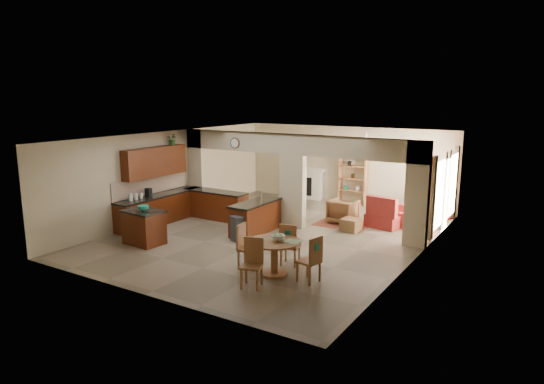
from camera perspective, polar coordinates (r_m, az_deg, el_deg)
The scene contains 39 objects.
floor at distance 13.93m, azimuth 0.36°, elevation -5.03°, with size 10.00×10.00×0.00m, color #766751.
ceiling at distance 13.41m, azimuth 0.38°, elevation 6.52°, with size 10.00×10.00×0.00m, color white.
wall_back at distance 18.00m, azimuth 8.72°, elevation 3.17°, with size 8.00×8.00×0.00m, color #C0B28C.
wall_front at distance 9.80m, azimuth -15.11°, elevation -4.05°, with size 8.00×8.00×0.00m, color #C0B28C.
wall_left at distance 16.02m, azimuth -11.93°, elevation 2.04°, with size 10.00×10.00×0.00m, color #C0B28C.
wall_right at distance 12.05m, azimuth 16.82°, elevation -1.27°, with size 10.00×10.00×0.00m, color #C0B28C.
partition_left_pier at distance 16.55m, azimuth -8.80°, elevation 2.45°, with size 0.60×0.25×2.80m, color #C0B28C.
partition_center_pier at distance 14.51m, azimuth 2.43°, elevation 0.10°, with size 0.80×0.25×2.20m, color #C0B28C.
partition_right_pier at distance 13.07m, azimuth 16.71°, elevation -0.29°, with size 0.60×0.25×2.80m, color #C0B28C.
partition_header at distance 14.30m, azimuth 2.48°, elevation 5.61°, with size 8.00×0.25×0.60m, color #C0B28C.
kitchen_counter at distance 15.53m, azimuth -10.44°, elevation -1.72°, with size 2.52×3.29×1.48m.
upper_cabinets at distance 15.26m, azimuth -13.59°, elevation 3.48°, with size 0.35×2.40×0.90m, color #3C1106.
peninsula at distance 14.03m, azimuth -1.97°, elevation -2.98°, with size 0.70×1.85×0.91m.
wall_clock at distance 15.25m, azimuth -4.40°, elevation 5.77°, with size 0.34×0.34×0.03m, color #4B3419.
rug at distance 15.20m, azimuth 8.40°, elevation -3.72°, with size 1.60×1.30×0.01m, color brown.
fireplace at distance 18.65m, azimuth 3.92°, elevation 1.12°, with size 1.60×0.35×1.20m.
shelving_unit at distance 17.78m, azimuth 9.48°, elevation 1.41°, with size 1.00×0.32×1.80m, color #965533.
window_a at distance 14.29m, azimuth 19.09°, elevation -0.29°, with size 0.02×0.90×1.90m, color white.
window_b at distance 15.93m, azimuth 20.47°, elevation 0.77°, with size 0.02×0.90×1.90m, color white.
glazed_door at distance 15.14m, azimuth 19.78°, elevation -0.29°, with size 0.02×0.70×2.10m, color white.
drape_a_left at distance 13.73m, azimuth 18.37°, elevation -0.71°, with size 0.10×0.28×2.30m, color #411A1A.
drape_a_right at distance 14.87m, azimuth 19.46°, elevation 0.13°, with size 0.10×0.28×2.30m, color #411A1A.
drape_b_left at distance 15.36m, azimuth 19.87°, elevation 0.44°, with size 0.10×0.28×2.30m, color #411A1A.
drape_b_right at distance 16.52m, azimuth 20.76°, elevation 1.11°, with size 0.10×0.28×2.30m, color #411A1A.
ceiling_fan at distance 15.46m, azimuth 11.04°, elevation 6.08°, with size 1.00×1.00×0.10m, color white.
kitchen_island at distance 13.43m, azimuth -14.82°, elevation -4.01°, with size 1.11×0.83×0.92m.
teal_bowl at distance 13.28m, azimuth -14.90°, elevation -1.85°, with size 0.29×0.29×0.14m, color #127F66.
trash_can at distance 13.28m, azimuth -4.12°, elevation -4.43°, with size 0.31×0.26×0.65m, color #29292B.
dining_table at distance 10.75m, azimuth 0.29°, elevation -7.14°, with size 1.16×1.16×0.79m.
fruit_bowl at distance 10.65m, azimuth 0.70°, elevation -5.36°, with size 0.30×0.30×0.16m, color #62B627.
sofa at distance 15.81m, azimuth 17.56°, elevation -2.29°, with size 0.92×2.35×0.68m, color maroon.
chaise at distance 15.08m, azimuth 13.08°, elevation -3.28°, with size 0.97×0.80×0.39m, color maroon.
armchair at distance 15.26m, azimuth 8.36°, elevation -2.25°, with size 0.79×0.81×0.74m, color maroon.
ottoman at distance 14.45m, azimuth 9.26°, elevation -3.82°, with size 0.51×0.51×0.37m, color maroon.
plant at distance 15.76m, azimuth -11.62°, elevation 6.11°, with size 0.32×0.28×0.35m, color #1A4612.
chair_north at distance 11.31m, azimuth 2.04°, elevation -6.03°, with size 0.49×0.49×1.02m.
chair_east at distance 10.36m, azimuth 4.72°, elevation -7.73°, with size 0.50×0.50×1.02m.
chair_south at distance 10.19m, azimuth -2.30°, elevation -8.04°, with size 0.53×0.53×1.02m.
chair_west at distance 11.24m, azimuth -3.16°, elevation -6.16°, with size 0.46×0.46×1.02m.
Camera 1 is at (6.97, -11.40, 3.95)m, focal length 32.00 mm.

